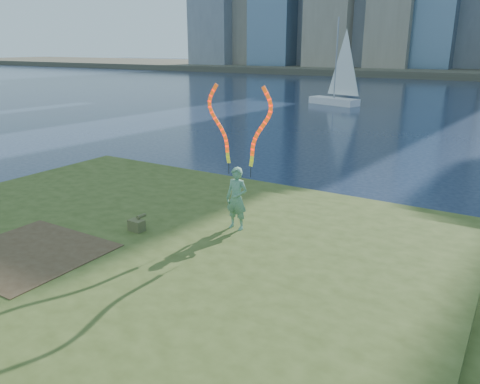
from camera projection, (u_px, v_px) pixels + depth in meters
The scene contains 6 objects.
ground at pixel (188, 256), 12.65m from camera, with size 320.00×320.00×0.00m, color #17233B.
grassy_knoll at pixel (126, 279), 10.69m from camera, with size 20.00×18.00×0.80m.
dirt_patch at pixel (28, 253), 10.91m from camera, with size 3.20×3.00×0.02m, color #47331E.
woman_with_ribbons at pixel (237, 177), 12.00m from camera, with size 2.06×0.40×4.04m.
canvas_bag at pixel (137, 225), 12.22m from camera, with size 0.42×0.48×0.39m.
sailboat at pixel (337, 90), 44.36m from camera, with size 5.28×2.98×7.99m.
Camera 1 is at (7.25, -9.11, 5.43)m, focal length 35.00 mm.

